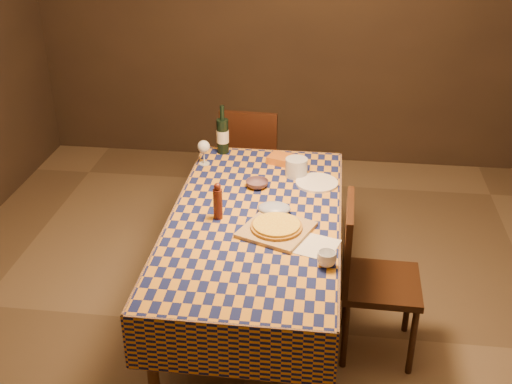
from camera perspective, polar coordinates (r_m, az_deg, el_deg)
room at (r=3.27m, az=-0.11°, el=6.59°), size 5.00×5.10×2.70m
dining_table at (r=3.56m, az=-0.10°, el=-3.31°), size 0.94×1.84×0.77m
cutting_board at (r=3.39m, az=1.82°, el=-3.37°), size 0.43×0.43×0.02m
pizza at (r=3.38m, az=1.83°, el=-3.03°), size 0.33×0.33×0.03m
pepper_mill at (r=3.47m, az=-3.42°, el=-0.89°), size 0.06×0.06×0.21m
bowl at (r=3.83m, az=0.10°, el=0.72°), size 0.16×0.16×0.04m
wine_glass at (r=4.10m, az=-4.68°, el=3.96°), size 0.08×0.08×0.16m
wine_bottle at (r=4.26m, az=-2.98°, el=5.06°), size 0.09×0.09×0.33m
deli_tub at (r=3.96m, az=3.61°, el=2.21°), size 0.18×0.18×0.11m
takeout_container at (r=4.14m, az=2.44°, el=2.90°), size 0.22×0.18×0.05m
white_plate at (r=3.89m, az=5.43°, el=0.82°), size 0.34×0.34×0.01m
tumbler at (r=3.12m, az=6.30°, el=-5.94°), size 0.10×0.10×0.08m
flour_patch at (r=3.29m, az=4.71°, el=-4.68°), size 0.34×0.29×0.00m
flour_bag at (r=3.56m, az=1.63°, el=-1.46°), size 0.22×0.20×0.05m
chair_far at (r=4.81m, az=-0.42°, el=3.02°), size 0.44×0.45×0.93m
chair_right at (r=3.57m, az=9.84°, el=-6.97°), size 0.44×0.43×0.93m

